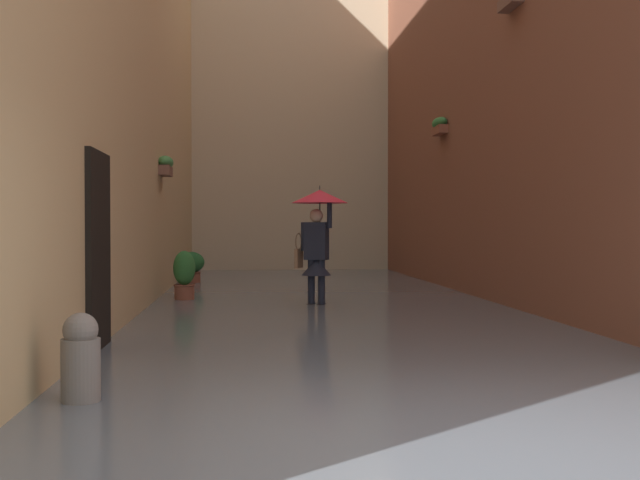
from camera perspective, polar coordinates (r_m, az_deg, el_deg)
The scene contains 7 objects.
ground_plane at distance 13.87m, azimuth 0.03°, elevation -4.77°, with size 60.00×60.00×0.00m, color slate.
flood_water at distance 13.87m, azimuth 0.03°, elevation -4.57°, with size 6.62×24.36×0.10m, color slate.
building_facade_far at distance 24.30m, azimuth -2.28°, elevation 12.12°, with size 9.42×1.80×12.14m, color beige.
person_wading at distance 12.94m, azimuth -0.16°, elevation 1.14°, with size 0.95×0.95×2.08m.
potted_plant_far_right at distance 14.01m, azimuth -9.96°, elevation -2.68°, with size 0.39×0.39×0.96m.
potted_plant_mid_right at distance 18.10m, azimuth -9.46°, elevation -1.95°, with size 0.61×0.61×0.81m.
mooring_bollard at distance 6.12m, azimuth -17.20°, elevation -8.70°, with size 0.29×0.29×0.76m.
Camera 1 is at (1.32, 4.56, 1.41)m, focal length 43.47 mm.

